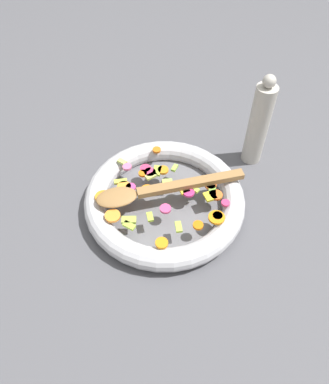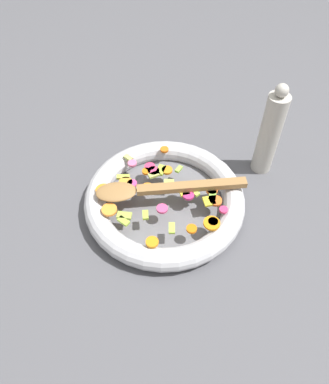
% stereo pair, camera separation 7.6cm
% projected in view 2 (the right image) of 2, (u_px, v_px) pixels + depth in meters
% --- Properties ---
extents(ground_plane, '(4.00, 4.00, 0.00)m').
position_uv_depth(ground_plane, '(164.00, 206.00, 0.87)').
color(ground_plane, '#4C4C51').
extents(skillet, '(0.37, 0.37, 0.05)m').
position_uv_depth(skillet, '(164.00, 200.00, 0.86)').
color(skillet, slate).
rests_on(skillet, ground_plane).
extents(chopped_vegetables, '(0.26, 0.30, 0.01)m').
position_uv_depth(chopped_vegetables, '(163.00, 193.00, 0.83)').
color(chopped_vegetables, orange).
rests_on(chopped_vegetables, skillet).
extents(wooden_spoon, '(0.25, 0.28, 0.01)m').
position_uv_depth(wooden_spoon, '(156.00, 189.00, 0.82)').
color(wooden_spoon, olive).
rests_on(wooden_spoon, chopped_vegetables).
extents(pepper_mill, '(0.05, 0.05, 0.25)m').
position_uv_depth(pepper_mill, '(270.00, 133.00, 0.86)').
color(pepper_mill, '#B2ADA3').
rests_on(pepper_mill, ground_plane).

